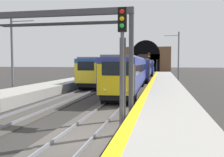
# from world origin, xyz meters

# --- Properties ---
(ground_plane) EXTENTS (320.00, 320.00, 0.00)m
(ground_plane) POSITION_xyz_m (0.00, 0.00, 0.00)
(ground_plane) COLOR #302D2B
(platform_right) EXTENTS (112.00, 3.64, 0.90)m
(platform_right) POSITION_xyz_m (0.00, -3.86, 0.45)
(platform_right) COLOR #9E9B93
(platform_right) RESTS_ON ground_plane
(platform_right_edge_strip) EXTENTS (112.00, 0.50, 0.01)m
(platform_right_edge_strip) POSITION_xyz_m (0.00, -2.29, 0.90)
(platform_right_edge_strip) COLOR yellow
(platform_right_edge_strip) RESTS_ON platform_right
(track_main_line) EXTENTS (160.00, 2.93, 0.21)m
(track_main_line) POSITION_xyz_m (0.00, 0.00, 0.04)
(track_main_line) COLOR #4C4742
(track_main_line) RESTS_ON ground_plane
(train_main_approaching) EXTENTS (58.38, 3.32, 4.77)m
(train_main_approaching) POSITION_xyz_m (37.02, -0.00, 2.21)
(train_main_approaching) COLOR navy
(train_main_approaching) RESTS_ON ground_plane
(train_adjacent_platform) EXTENTS (62.34, 2.94, 4.81)m
(train_adjacent_platform) POSITION_xyz_m (47.63, 4.81, 2.26)
(train_adjacent_platform) COLOR #264C99
(train_adjacent_platform) RESTS_ON ground_plane
(railway_signal_near) EXTENTS (0.39, 0.38, 5.67)m
(railway_signal_near) POSITION_xyz_m (0.77, -1.83, 3.41)
(railway_signal_near) COLOR #4C4C54
(railway_signal_near) RESTS_ON ground_plane
(railway_signal_mid) EXTENTS (0.39, 0.38, 4.60)m
(railway_signal_mid) POSITION_xyz_m (23.49, -1.83, 2.73)
(railway_signal_mid) COLOR #38383D
(railway_signal_mid) RESTS_ON ground_plane
(railway_signal_far) EXTENTS (0.39, 0.38, 4.27)m
(railway_signal_far) POSITION_xyz_m (73.70, -1.83, 2.55)
(railway_signal_far) COLOR #38383D
(railway_signal_far) RESTS_ON ground_plane
(overhead_signal_gantry) EXTENTS (0.70, 8.77, 6.35)m
(overhead_signal_gantry) POSITION_xyz_m (3.93, 2.40, 4.86)
(overhead_signal_gantry) COLOR #3F3F47
(overhead_signal_gantry) RESTS_ON ground_plane
(tunnel_portal) EXTENTS (2.25, 18.16, 11.38)m
(tunnel_portal) POSITION_xyz_m (84.06, 2.40, 4.53)
(tunnel_portal) COLOR brown
(tunnel_portal) RESTS_ON ground_plane
(catenary_mast_near) EXTENTS (0.22, 2.41, 8.14)m
(catenary_mast_near) POSITION_xyz_m (31.36, -6.04, 4.20)
(catenary_mast_near) COLOR #595B60
(catenary_mast_near) RESTS_ON ground_plane
(catenary_mast_far) EXTENTS (0.22, 2.50, 7.87)m
(catenary_mast_far) POSITION_xyz_m (12.27, 10.84, 4.06)
(catenary_mast_far) COLOR #595B60
(catenary_mast_far) RESTS_ON ground_plane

